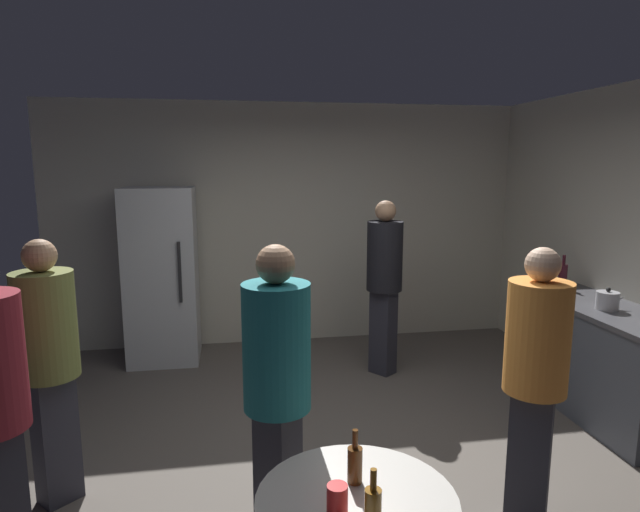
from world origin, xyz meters
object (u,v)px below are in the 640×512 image
object	(u,v)px
person_in_orange_shirt	(536,367)
person_in_olive_shirt	(48,353)
kettle	(608,300)
beer_bottle_brown	(355,463)
refrigerator	(162,275)
person_in_teal_shirt	(277,379)
wine_bottle_on_counter	(563,276)
beer_bottle_amber	(373,507)
person_in_black_shirt	(384,274)
plastic_cup_red	(337,499)

from	to	relation	value
person_in_orange_shirt	person_in_olive_shirt	bearing A→B (deg)	-65.55
kettle	beer_bottle_brown	distance (m)	2.96
refrigerator	kettle	distance (m)	4.10
beer_bottle_brown	person_in_teal_shirt	size ratio (longest dim) A/B	0.14
wine_bottle_on_counter	person_in_olive_shirt	distance (m)	4.23
beer_bottle_amber	person_in_orange_shirt	xyz separation A→B (m)	(1.16, 0.88, 0.11)
kettle	beer_bottle_amber	size ratio (longest dim) A/B	1.06
beer_bottle_amber	person_in_olive_shirt	xyz separation A→B (m)	(-1.54, 1.53, 0.12)
kettle	beer_bottle_brown	world-z (taller)	kettle
person_in_black_shirt	refrigerator	bearing A→B (deg)	-56.87
beer_bottle_amber	person_in_orange_shirt	world-z (taller)	person_in_orange_shirt
beer_bottle_brown	person_in_orange_shirt	size ratio (longest dim) A/B	0.14
plastic_cup_red	person_in_olive_shirt	bearing A→B (deg)	135.35
wine_bottle_on_counter	person_in_orange_shirt	bearing A→B (deg)	-127.10
person_in_teal_shirt	person_in_olive_shirt	bearing A→B (deg)	-172.04
beer_bottle_amber	person_in_black_shirt	xyz separation A→B (m)	(0.96, 3.15, 0.17)
refrigerator	person_in_black_shirt	size ratio (longest dim) A/B	1.06
person_in_olive_shirt	person_in_teal_shirt	distance (m)	1.44
beer_bottle_amber	beer_bottle_brown	bearing A→B (deg)	89.76
kettle	person_in_black_shirt	size ratio (longest dim) A/B	0.14
refrigerator	beer_bottle_brown	xyz separation A→B (m)	(1.19, -3.62, -0.08)
refrigerator	person_in_teal_shirt	xyz separation A→B (m)	(0.92, -3.04, 0.06)
beer_bottle_amber	person_in_orange_shirt	size ratio (longest dim) A/B	0.14
wine_bottle_on_counter	person_in_teal_shirt	size ratio (longest dim) A/B	0.19
beer_bottle_amber	person_in_teal_shirt	distance (m)	0.91
refrigerator	plastic_cup_red	world-z (taller)	refrigerator
refrigerator	wine_bottle_on_counter	bearing A→B (deg)	-18.19
kettle	plastic_cup_red	xyz separation A→B (m)	(-2.54, -1.86, -0.18)
beer_bottle_brown	person_in_olive_shirt	size ratio (longest dim) A/B	0.14
kettle	person_in_teal_shirt	xyz separation A→B (m)	(-2.70, -1.10, -0.01)
person_in_orange_shirt	wine_bottle_on_counter	bearing A→B (deg)	-179.24
beer_bottle_brown	person_in_olive_shirt	bearing A→B (deg)	141.24
beer_bottle_amber	beer_bottle_brown	distance (m)	0.29
beer_bottle_brown	person_in_black_shirt	bearing A→B (deg)	71.44
person_in_teal_shirt	person_in_orange_shirt	bearing A→B (deg)	36.31
beer_bottle_brown	person_in_black_shirt	world-z (taller)	person_in_black_shirt
beer_bottle_amber	person_in_olive_shirt	distance (m)	2.17
person_in_olive_shirt	person_in_orange_shirt	xyz separation A→B (m)	(2.70, -0.64, -0.01)
beer_bottle_amber	person_in_olive_shirt	bearing A→B (deg)	135.35
plastic_cup_red	person_in_olive_shirt	world-z (taller)	person_in_olive_shirt
wine_bottle_on_counter	beer_bottle_brown	size ratio (longest dim) A/B	1.35
wine_bottle_on_counter	plastic_cup_red	xyz separation A→B (m)	(-2.63, -2.58, -0.23)
wine_bottle_on_counter	beer_bottle_brown	distance (m)	3.49
beer_bottle_amber	person_in_olive_shirt	size ratio (longest dim) A/B	0.14
beer_bottle_amber	person_in_teal_shirt	bearing A→B (deg)	107.08
person_in_orange_shirt	beer_bottle_brown	bearing A→B (deg)	-24.89
wine_bottle_on_counter	person_in_teal_shirt	distance (m)	3.33
wine_bottle_on_counter	beer_bottle_amber	distance (m)	3.69
beer_bottle_brown	person_in_orange_shirt	distance (m)	1.31
plastic_cup_red	person_in_teal_shirt	size ratio (longest dim) A/B	0.07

